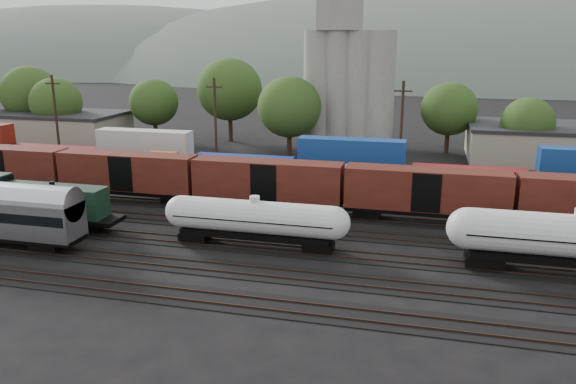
% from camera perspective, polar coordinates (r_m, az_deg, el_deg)
% --- Properties ---
extents(ground, '(600.00, 600.00, 0.00)m').
position_cam_1_polar(ground, '(52.12, -3.53, -3.55)').
color(ground, black).
extents(tracks, '(180.00, 33.20, 0.20)m').
position_cam_1_polar(tracks, '(52.10, -3.53, -3.50)').
color(tracks, black).
rests_on(tracks, ground).
extents(green_locomotive, '(16.64, 2.94, 4.40)m').
position_cam_1_polar(green_locomotive, '(56.59, -25.05, -0.81)').
color(green_locomotive, black).
rests_on(green_locomotive, ground).
extents(tank_car_a, '(15.80, 2.83, 4.14)m').
position_cam_1_polar(tank_car_a, '(46.32, -3.38, -2.76)').
color(tank_car_a, silver).
rests_on(tank_car_a, ground).
extents(orange_locomotive, '(16.15, 2.69, 4.04)m').
position_cam_1_polar(orange_locomotive, '(63.93, -9.52, 1.98)').
color(orange_locomotive, black).
rests_on(orange_locomotive, ground).
extents(boxcar_string, '(122.80, 2.90, 4.20)m').
position_cam_1_polar(boxcar_string, '(65.93, -21.80, 2.20)').
color(boxcar_string, black).
rests_on(boxcar_string, ground).
extents(container_wall, '(182.53, 2.60, 5.80)m').
position_cam_1_polar(container_wall, '(64.05, 6.98, 2.31)').
color(container_wall, black).
rests_on(container_wall, ground).
extents(grain_silo, '(13.40, 5.00, 29.00)m').
position_cam_1_polar(grain_silo, '(84.01, 6.05, 11.42)').
color(grain_silo, gray).
rests_on(grain_silo, ground).
extents(industrial_sheds, '(119.38, 17.26, 5.10)m').
position_cam_1_polar(industrial_sheds, '(83.90, 8.08, 5.36)').
color(industrial_sheds, '#9E937F').
rests_on(industrial_sheds, ground).
extents(tree_band, '(166.73, 21.19, 14.08)m').
position_cam_1_polar(tree_band, '(86.93, 0.79, 9.20)').
color(tree_band, black).
rests_on(tree_band, ground).
extents(utility_poles, '(122.20, 0.36, 12.00)m').
position_cam_1_polar(utility_poles, '(71.40, 1.70, 6.75)').
color(utility_poles, black).
rests_on(utility_poles, ground).
extents(distant_hills, '(860.00, 286.00, 130.00)m').
position_cam_1_polar(distant_hills, '(309.40, 15.66, 7.80)').
color(distant_hills, '#59665B').
rests_on(distant_hills, ground).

